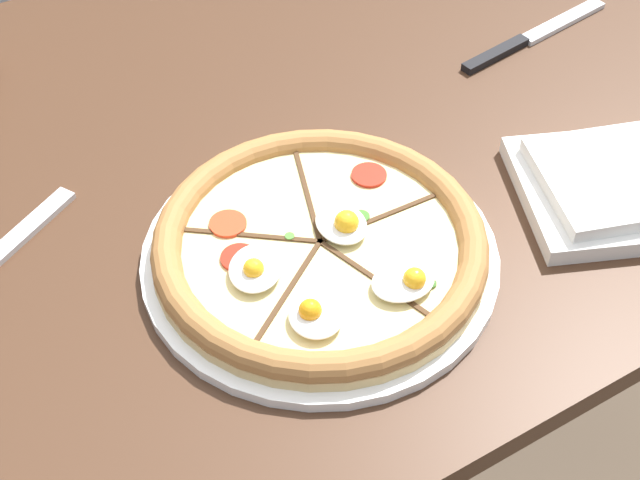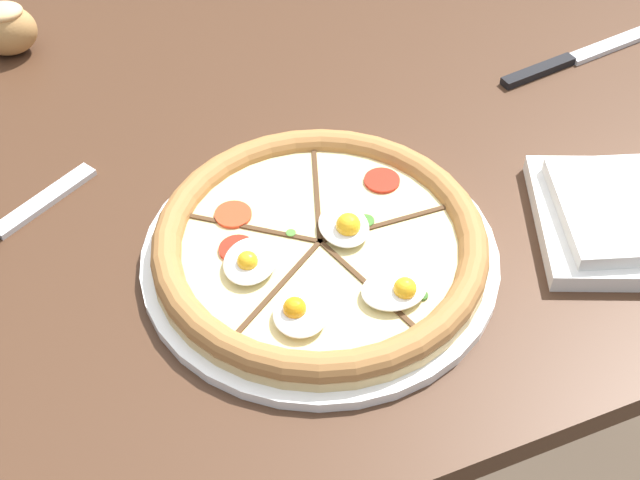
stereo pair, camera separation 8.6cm
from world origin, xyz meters
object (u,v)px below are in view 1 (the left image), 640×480
knife_main (534,36)px  napkin_folded (620,185)px  pizza (320,247)px  dining_table (308,192)px

knife_main → napkin_folded: bearing=-121.0°
pizza → knife_main: bearing=24.2°
pizza → knife_main: 0.48m
dining_table → knife_main: bearing=1.3°
dining_table → pizza: size_ratio=3.94×
pizza → napkin_folded: pizza is taller
pizza → dining_table: bearing=63.8°
pizza → napkin_folded: 0.33m
pizza → napkin_folded: size_ratio=1.36×
napkin_folded → pizza: bearing=166.1°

